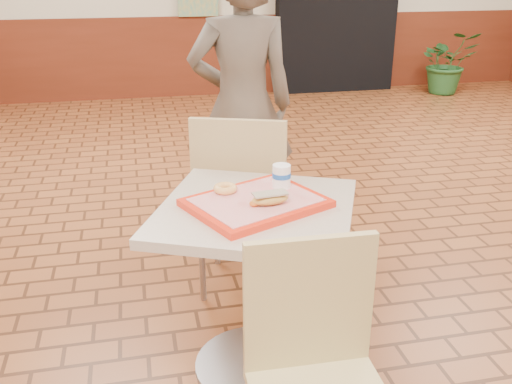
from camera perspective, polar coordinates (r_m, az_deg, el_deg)
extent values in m
cube|color=brown|center=(3.31, 16.20, -8.76)|extent=(8.00, 10.00, 0.01)
cube|color=#592111|center=(7.68, -1.08, 13.55)|extent=(8.00, 0.04, 1.00)
cube|color=black|center=(7.84, 8.12, 17.94)|extent=(1.60, 0.22, 2.20)
cube|color=#B6A692|center=(2.21, 0.00, -1.93)|extent=(0.73, 0.73, 0.04)
cylinder|color=gray|center=(2.40, 0.00, -10.39)|extent=(0.08, 0.08, 0.73)
cylinder|color=gray|center=(2.60, 0.00, -16.92)|extent=(0.53, 0.53, 0.03)
cube|color=tan|center=(1.81, 5.33, -10.98)|extent=(0.41, 0.04, 0.45)
cube|color=tan|center=(2.98, -1.10, -1.39)|extent=(0.58, 0.58, 0.04)
cube|color=tan|center=(2.69, -1.79, 2.15)|extent=(0.44, 0.18, 0.50)
cylinder|color=gray|center=(3.24, 2.85, -4.14)|extent=(0.03, 0.03, 0.44)
cylinder|color=gray|center=(3.29, -3.93, -3.74)|extent=(0.03, 0.03, 0.44)
cylinder|color=gray|center=(2.89, 2.20, -7.53)|extent=(0.03, 0.03, 0.44)
cylinder|color=gray|center=(2.95, -5.40, -7.02)|extent=(0.03, 0.03, 0.44)
imported|color=brown|center=(3.39, -1.41, 8.59)|extent=(0.64, 0.44, 1.72)
cube|color=red|center=(2.20, 0.00, -1.12)|extent=(0.49, 0.38, 0.03)
cube|color=#E18585|center=(2.19, 0.00, -0.76)|extent=(0.43, 0.33, 0.00)
torus|color=#F5AF59|center=(2.26, -3.10, 0.37)|extent=(0.12, 0.12, 0.03)
ellipsoid|color=#BD8837|center=(2.14, 1.42, -0.72)|extent=(0.15, 0.09, 0.04)
cube|color=beige|center=(2.13, 1.42, -0.16)|extent=(0.14, 0.07, 0.01)
ellipsoid|color=#D0601C|center=(2.12, -0.21, -1.16)|extent=(0.04, 0.03, 0.02)
cylinder|color=white|center=(2.29, 2.56, 1.61)|extent=(0.07, 0.07, 0.09)
cylinder|color=blue|center=(2.29, 2.56, 1.72)|extent=(0.07, 0.07, 0.02)
imported|color=#225626|center=(8.08, 18.59, 12.20)|extent=(0.80, 0.71, 0.81)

